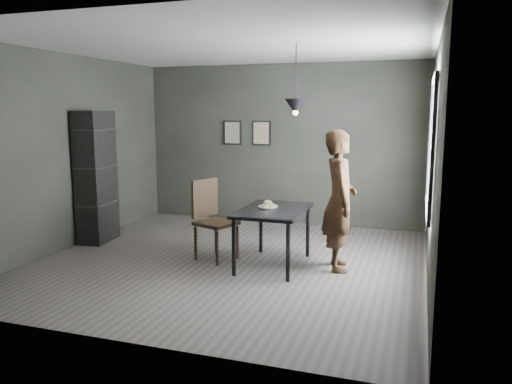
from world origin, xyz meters
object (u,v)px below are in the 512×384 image
(cafe_table, at_px, (273,215))
(pendant_lamp, at_px, (295,106))
(wood_chair, at_px, (211,214))
(woman, at_px, (339,200))
(white_plate, at_px, (268,207))
(shelf_unit, at_px, (96,177))

(cafe_table, bearing_deg, pendant_lamp, 21.80)
(cafe_table, xyz_separation_m, pendant_lamp, (0.25, 0.10, 1.38))
(wood_chair, bearing_deg, cafe_table, 16.64)
(woman, bearing_deg, white_plate, 79.85)
(woman, relative_size, wood_chair, 1.64)
(woman, distance_m, shelf_unit, 3.75)
(woman, bearing_deg, cafe_table, 85.09)
(cafe_table, distance_m, pendant_lamp, 1.41)
(shelf_unit, bearing_deg, pendant_lamp, -11.05)
(shelf_unit, bearing_deg, white_plate, -12.24)
(wood_chair, height_order, shelf_unit, shelf_unit)
(white_plate, bearing_deg, woman, 4.72)
(cafe_table, bearing_deg, shelf_unit, 173.00)
(cafe_table, bearing_deg, white_plate, 142.86)
(cafe_table, height_order, pendant_lamp, pendant_lamp)
(woman, height_order, shelf_unit, shelf_unit)
(woman, relative_size, shelf_unit, 0.89)
(woman, bearing_deg, wood_chair, 77.86)
(white_plate, relative_size, wood_chair, 0.21)
(wood_chair, relative_size, pendant_lamp, 1.25)
(white_plate, bearing_deg, pendant_lamp, 5.24)
(wood_chair, bearing_deg, white_plate, 21.08)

